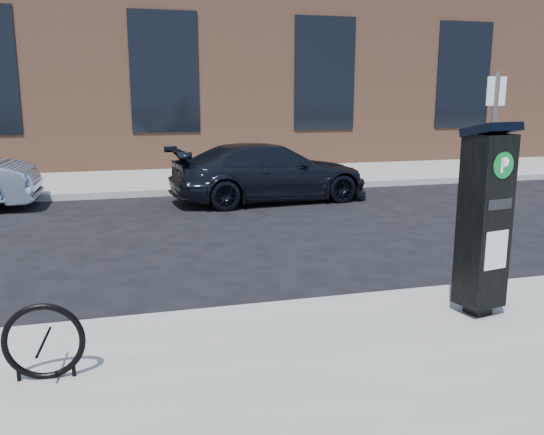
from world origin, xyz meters
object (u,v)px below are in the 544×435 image
object	(u,v)px
sign_pole	(488,190)
bike_rack	(44,342)
car_dark	(270,172)
parking_kiosk	(485,218)

from	to	relation	value
sign_pole	bike_rack	bearing A→B (deg)	-171.02
sign_pole	car_dark	distance (m)	7.22
sign_pole	bike_rack	world-z (taller)	sign_pole
sign_pole	car_dark	bearing A→B (deg)	93.63
parking_kiosk	car_dark	world-z (taller)	parking_kiosk
bike_rack	car_dark	size ratio (longest dim) A/B	0.14
sign_pole	car_dark	world-z (taller)	sign_pole
parking_kiosk	sign_pole	size ratio (longest dim) A/B	0.80
sign_pole	bike_rack	size ratio (longest dim) A/B	3.84
parking_kiosk	car_dark	xyz separation A→B (m)	(-0.16, 7.54, -0.50)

